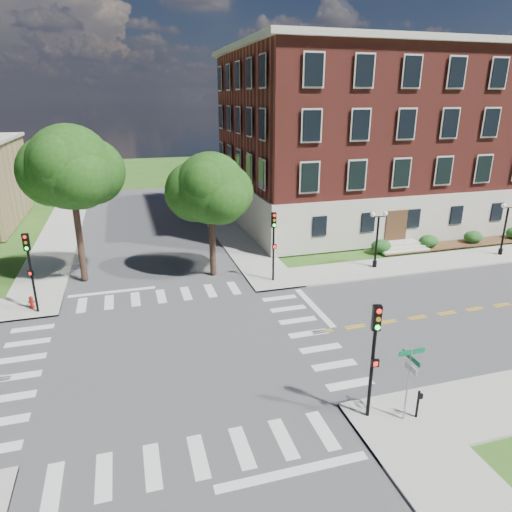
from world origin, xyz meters
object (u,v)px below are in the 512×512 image
object	(u,v)px
traffic_signal_se	(374,348)
twin_lamp_west	(377,236)
traffic_signal_nw	(30,263)
traffic_signal_ne	(274,238)
fire_hydrant	(32,302)
push_button_post	(418,403)
twin_lamp_east	(505,226)
street_sign_pole	(410,371)

from	to	relation	value
traffic_signal_se	twin_lamp_west	distance (m)	17.44
traffic_signal_nw	traffic_signal_ne	bearing A→B (deg)	2.94
traffic_signal_nw	fire_hydrant	distance (m)	2.83
twin_lamp_west	traffic_signal_nw	bearing A→B (deg)	-177.14
traffic_signal_se	traffic_signal_nw	size ratio (longest dim) A/B	1.00
traffic_signal_nw	twin_lamp_west	bearing A→B (deg)	2.86
twin_lamp_west	fire_hydrant	xyz separation A→B (m)	(-23.38, -0.48, -2.06)
traffic_signal_se	push_button_post	size ratio (longest dim) A/B	4.00
twin_lamp_west	traffic_signal_ne	bearing A→B (deg)	-177.29
traffic_signal_nw	traffic_signal_se	bearing A→B (deg)	-44.56
push_button_post	fire_hydrant	world-z (taller)	push_button_post
twin_lamp_west	push_button_post	distance (m)	17.23
traffic_signal_ne	twin_lamp_east	distance (m)	19.30
push_button_post	traffic_signal_ne	bearing A→B (deg)	93.50
traffic_signal_se	traffic_signal_nw	bearing A→B (deg)	135.44
twin_lamp_west	street_sign_pole	world-z (taller)	twin_lamp_west
twin_lamp_west	street_sign_pole	bearing A→B (deg)	-116.42
traffic_signal_nw	twin_lamp_west	xyz separation A→B (m)	(22.97, 1.15, -0.66)
traffic_signal_ne	street_sign_pole	xyz separation A→B (m)	(0.39, -15.14, -0.88)
street_sign_pole	traffic_signal_ne	bearing A→B (deg)	91.48
traffic_signal_se	traffic_signal_ne	distance (m)	14.58
traffic_signal_se	fire_hydrant	xyz separation A→B (m)	(-14.41, 14.46, -2.72)
traffic_signal_ne	traffic_signal_nw	xyz separation A→B (m)	(-14.88, -0.76, 0.00)
twin_lamp_east	fire_hydrant	bearing A→B (deg)	-179.71
twin_lamp_west	street_sign_pole	xyz separation A→B (m)	(-7.71, -15.52, -0.21)
street_sign_pole	fire_hydrant	bearing A→B (deg)	136.17
traffic_signal_ne	push_button_post	bearing A→B (deg)	-86.50
fire_hydrant	twin_lamp_east	bearing A→B (deg)	0.29
push_button_post	fire_hydrant	xyz separation A→B (m)	(-16.21, 15.10, -0.33)
traffic_signal_ne	street_sign_pole	world-z (taller)	traffic_signal_ne
traffic_signal_se	fire_hydrant	bearing A→B (deg)	134.90
twin_lamp_east	street_sign_pole	xyz separation A→B (m)	(-18.90, -15.22, -0.21)
twin_lamp_east	traffic_signal_se	bearing A→B (deg)	-144.02
traffic_signal_ne	push_button_post	size ratio (longest dim) A/B	4.00
twin_lamp_west	street_sign_pole	size ratio (longest dim) A/B	1.36
traffic_signal_se	fire_hydrant	world-z (taller)	traffic_signal_se
traffic_signal_se	traffic_signal_ne	size ratio (longest dim) A/B	1.00
traffic_signal_nw	fire_hydrant	bearing A→B (deg)	121.01
street_sign_pole	push_button_post	size ratio (longest dim) A/B	2.58
street_sign_pole	twin_lamp_east	bearing A→B (deg)	38.84
twin_lamp_east	push_button_post	world-z (taller)	twin_lamp_east
push_button_post	fire_hydrant	bearing A→B (deg)	137.03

